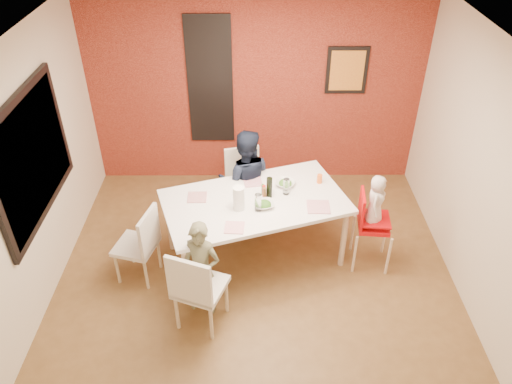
{
  "coord_description": "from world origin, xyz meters",
  "views": [
    {
      "loc": [
        -0.02,
        -4.04,
        4.11
      ],
      "look_at": [
        0.0,
        0.3,
        1.05
      ],
      "focal_mm": 35.0,
      "sensor_mm": 36.0,
      "label": 1
    }
  ],
  "objects_px": {
    "child_near": "(201,269)",
    "paper_towel_roll": "(239,198)",
    "wine_bottle": "(269,187)",
    "chair_far": "(244,181)",
    "high_chair": "(370,223)",
    "toddler": "(376,201)",
    "dining_table": "(255,205)",
    "chair_near": "(196,287)",
    "chair_left": "(142,242)",
    "child_far": "(245,181)"
  },
  "relations": [
    {
      "from": "chair_left",
      "to": "chair_far",
      "type": "bearing_deg",
      "value": 151.68
    },
    {
      "from": "child_far",
      "to": "dining_table",
      "type": "bearing_deg",
      "value": 99.88
    },
    {
      "from": "high_chair",
      "to": "wine_bottle",
      "type": "distance_m",
      "value": 1.21
    },
    {
      "from": "child_near",
      "to": "wine_bottle",
      "type": "height_order",
      "value": "child_near"
    },
    {
      "from": "child_far",
      "to": "toddler",
      "type": "distance_m",
      "value": 1.61
    },
    {
      "from": "chair_left",
      "to": "paper_towel_roll",
      "type": "xyz_separation_m",
      "value": [
        1.07,
        0.17,
        0.46
      ]
    },
    {
      "from": "toddler",
      "to": "wine_bottle",
      "type": "bearing_deg",
      "value": 100.51
    },
    {
      "from": "dining_table",
      "to": "high_chair",
      "type": "distance_m",
      "value": 1.31
    },
    {
      "from": "high_chair",
      "to": "child_far",
      "type": "xyz_separation_m",
      "value": [
        -1.41,
        0.69,
        0.1
      ]
    },
    {
      "from": "dining_table",
      "to": "high_chair",
      "type": "relative_size",
      "value": 2.32
    },
    {
      "from": "child_near",
      "to": "child_far",
      "type": "bearing_deg",
      "value": 90.1
    },
    {
      "from": "dining_table",
      "to": "paper_towel_roll",
      "type": "height_order",
      "value": "paper_towel_roll"
    },
    {
      "from": "chair_left",
      "to": "dining_table",
      "type": "bearing_deg",
      "value": 120.17
    },
    {
      "from": "child_near",
      "to": "child_far",
      "type": "height_order",
      "value": "child_far"
    },
    {
      "from": "child_near",
      "to": "chair_near",
      "type": "bearing_deg",
      "value": -80.3
    },
    {
      "from": "dining_table",
      "to": "chair_near",
      "type": "height_order",
      "value": "chair_near"
    },
    {
      "from": "chair_left",
      "to": "child_near",
      "type": "distance_m",
      "value": 0.85
    },
    {
      "from": "chair_near",
      "to": "chair_left",
      "type": "bearing_deg",
      "value": -26.55
    },
    {
      "from": "chair_near",
      "to": "high_chair",
      "type": "relative_size",
      "value": 1.03
    },
    {
      "from": "child_near",
      "to": "paper_towel_roll",
      "type": "bearing_deg",
      "value": 77.59
    },
    {
      "from": "toddler",
      "to": "chair_far",
      "type": "bearing_deg",
      "value": 76.06
    },
    {
      "from": "chair_far",
      "to": "wine_bottle",
      "type": "xyz_separation_m",
      "value": [
        0.3,
        -0.77,
        0.42
      ]
    },
    {
      "from": "chair_near",
      "to": "paper_towel_roll",
      "type": "relative_size",
      "value": 3.58
    },
    {
      "from": "chair_far",
      "to": "high_chair",
      "type": "relative_size",
      "value": 0.99
    },
    {
      "from": "high_chair",
      "to": "toddler",
      "type": "relative_size",
      "value": 1.54
    },
    {
      "from": "high_chair",
      "to": "toddler",
      "type": "height_order",
      "value": "toddler"
    },
    {
      "from": "chair_left",
      "to": "high_chair",
      "type": "height_order",
      "value": "high_chair"
    },
    {
      "from": "high_chair",
      "to": "child_near",
      "type": "xyz_separation_m",
      "value": [
        -1.84,
        -0.72,
        -0.03
      ]
    },
    {
      "from": "chair_far",
      "to": "dining_table",
      "type": "bearing_deg",
      "value": -94.83
    },
    {
      "from": "chair_far",
      "to": "child_near",
      "type": "height_order",
      "value": "child_near"
    },
    {
      "from": "child_near",
      "to": "high_chair",
      "type": "bearing_deg",
      "value": 38.4
    },
    {
      "from": "chair_far",
      "to": "child_near",
      "type": "relative_size",
      "value": 0.86
    },
    {
      "from": "chair_far",
      "to": "toddler",
      "type": "xyz_separation_m",
      "value": [
        1.46,
        -0.93,
        0.35
      ]
    },
    {
      "from": "child_far",
      "to": "toddler",
      "type": "relative_size",
      "value": 2.19
    },
    {
      "from": "child_near",
      "to": "paper_towel_roll",
      "type": "distance_m",
      "value": 0.86
    },
    {
      "from": "dining_table",
      "to": "toddler",
      "type": "xyz_separation_m",
      "value": [
        1.32,
        -0.1,
        0.13
      ]
    },
    {
      "from": "child_far",
      "to": "high_chair",
      "type": "bearing_deg",
      "value": 153.05
    },
    {
      "from": "child_near",
      "to": "toddler",
      "type": "relative_size",
      "value": 1.77
    },
    {
      "from": "toddler",
      "to": "paper_towel_roll",
      "type": "height_order",
      "value": "toddler"
    },
    {
      "from": "chair_far",
      "to": "chair_left",
      "type": "xyz_separation_m",
      "value": [
        -1.11,
        -1.17,
        -0.02
      ]
    },
    {
      "from": "paper_towel_roll",
      "to": "chair_far",
      "type": "bearing_deg",
      "value": 87.83
    },
    {
      "from": "child_near",
      "to": "dining_table",
      "type": "bearing_deg",
      "value": 73.34
    },
    {
      "from": "chair_left",
      "to": "child_far",
      "type": "relative_size",
      "value": 0.67
    },
    {
      "from": "chair_near",
      "to": "child_far",
      "type": "xyz_separation_m",
      "value": [
        0.46,
        1.65,
        0.13
      ]
    },
    {
      "from": "chair_near",
      "to": "toddler",
      "type": "xyz_separation_m",
      "value": [
        1.9,
        0.96,
        0.33
      ]
    },
    {
      "from": "child_near",
      "to": "wine_bottle",
      "type": "bearing_deg",
      "value": 68.38
    },
    {
      "from": "chair_far",
      "to": "paper_towel_roll",
      "type": "xyz_separation_m",
      "value": [
        -0.04,
        -0.99,
        0.44
      ]
    },
    {
      "from": "chair_near",
      "to": "wine_bottle",
      "type": "bearing_deg",
      "value": -102.5
    },
    {
      "from": "high_chair",
      "to": "wine_bottle",
      "type": "relative_size",
      "value": 3.93
    },
    {
      "from": "dining_table",
      "to": "paper_towel_roll",
      "type": "distance_m",
      "value": 0.32
    }
  ]
}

